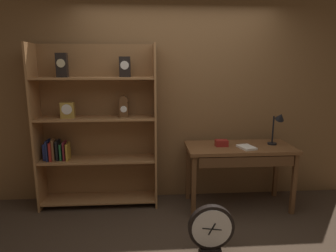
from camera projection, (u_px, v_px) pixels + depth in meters
The scene contains 7 objects.
back_wood_panel at pixel (177, 102), 3.89m from camera, with size 4.80×0.05×2.60m, color brown.
bookshelf at pixel (95, 129), 3.70m from camera, with size 1.47×0.36×2.03m.
workbench at pixel (240, 154), 3.65m from camera, with size 1.31×0.60×0.80m.
desk_lamp at pixel (278, 123), 3.64m from camera, with size 0.17×0.18×0.43m.
toolbox_small at pixel (222, 143), 3.64m from camera, with size 0.15×0.10×0.08m, color maroon.
open_repair_manual at pixel (246, 147), 3.55m from camera, with size 0.16×0.22×0.03m, color silver.
round_clock_large at pixel (211, 229), 2.83m from camera, with size 0.44×0.11×0.48m.
Camera 1 is at (-0.39, -2.47, 1.79)m, focal length 31.72 mm.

